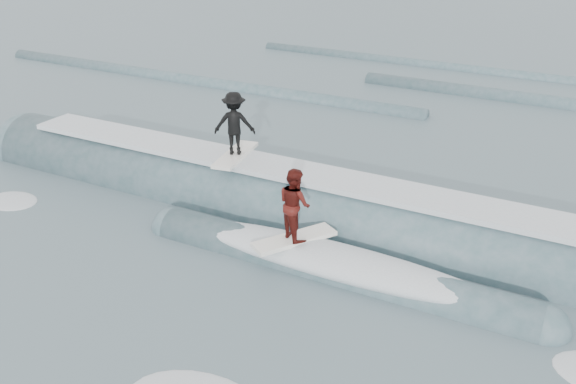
% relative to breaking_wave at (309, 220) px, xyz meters
% --- Properties ---
extents(ground, '(160.00, 160.00, 0.00)m').
position_rel_breaking_wave_xyz_m(ground, '(-0.22, -4.26, -0.04)').
color(ground, '#3F565C').
rests_on(ground, ground).
extents(breaking_wave, '(22.83, 3.99, 2.42)m').
position_rel_breaking_wave_xyz_m(breaking_wave, '(0.00, 0.00, 0.00)').
color(breaking_wave, '#37565C').
rests_on(breaking_wave, ground).
extents(surfer_black, '(1.26, 2.06, 1.80)m').
position_rel_breaking_wave_xyz_m(surfer_black, '(-2.37, 0.27, 2.12)').
color(surfer_black, white).
rests_on(surfer_black, ground).
extents(surfer_red, '(1.52, 1.99, 1.78)m').
position_rel_breaking_wave_xyz_m(surfer_red, '(0.59, -1.93, 1.34)').
color(surfer_red, white).
rests_on(surfer_red, ground).
extents(far_swells, '(40.02, 8.65, 0.80)m').
position_rel_breaking_wave_xyz_m(far_swells, '(-0.55, 13.39, -0.04)').
color(far_swells, '#37565C').
rests_on(far_swells, ground).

